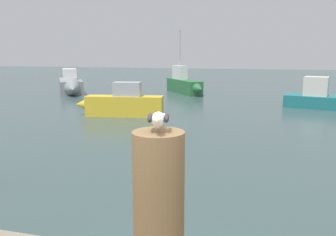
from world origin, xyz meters
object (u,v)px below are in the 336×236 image
mooring_post (159,209)px  boat_green (185,84)px  seagull (158,119)px  boat_grey (71,85)px  boat_yellow (120,103)px

mooring_post → boat_green: 22.51m
seagull → boat_green: (-4.71, 21.99, -1.77)m
boat_grey → boat_yellow: bearing=-47.6°
boat_yellow → mooring_post: bearing=-66.0°
mooring_post → boat_grey: (-12.50, 20.05, -1.19)m
boat_green → mooring_post: bearing=-77.9°
mooring_post → boat_grey: size_ratio=0.20×
boat_grey → mooring_post: bearing=-58.1°
boat_grey → boat_green: bearing=13.9°
seagull → boat_grey: seagull is taller
seagull → boat_grey: (-12.50, 20.06, -1.84)m
boat_green → boat_yellow: 9.57m
mooring_post → boat_yellow: bearing=114.0°
seagull → boat_green: boat_green is taller
mooring_post → boat_grey: bearing=121.9°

